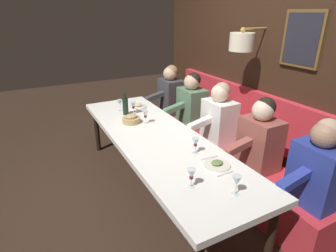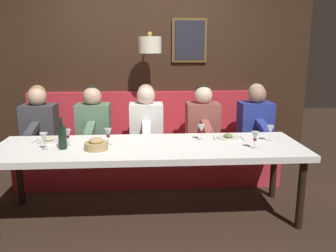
{
  "view_description": "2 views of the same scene",
  "coord_description": "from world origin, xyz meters",
  "px_view_note": "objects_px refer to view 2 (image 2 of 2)",
  "views": [
    {
      "loc": [
        -1.17,
        -2.5,
        2.02
      ],
      "look_at": [
        0.05,
        -0.18,
        0.92
      ],
      "focal_mm": 29.21,
      "sensor_mm": 36.0,
      "label": 1
    },
    {
      "loc": [
        -3.26,
        0.03,
        1.68
      ],
      "look_at": [
        0.05,
        -0.18,
        0.92
      ],
      "focal_mm": 37.08,
      "sensor_mm": 36.0,
      "label": 2
    }
  ],
  "objects_px": {
    "diner_near": "(203,119)",
    "wine_glass_4": "(270,130)",
    "diner_far": "(93,120)",
    "wine_bottle": "(62,137)",
    "dining_table": "(150,151)",
    "wine_glass_3": "(255,137)",
    "diner_middle": "(146,119)",
    "wine_glass_2": "(201,129)",
    "wine_glass_1": "(67,134)",
    "wine_glass_5": "(108,133)",
    "bread_bowl": "(96,144)",
    "diner_nearest": "(255,118)",
    "diner_farthest": "(39,121)",
    "wine_glass_0": "(44,138)"
  },
  "relations": [
    {
      "from": "diner_farthest",
      "to": "wine_bottle",
      "type": "height_order",
      "value": "diner_farthest"
    },
    {
      "from": "diner_farthest",
      "to": "wine_bottle",
      "type": "relative_size",
      "value": 2.64
    },
    {
      "from": "diner_far",
      "to": "wine_bottle",
      "type": "distance_m",
      "value": 0.96
    },
    {
      "from": "diner_nearest",
      "to": "wine_glass_0",
      "type": "xyz_separation_m",
      "value": [
        -0.97,
        2.31,
        0.04
      ]
    },
    {
      "from": "diner_near",
      "to": "wine_glass_0",
      "type": "relative_size",
      "value": 4.82
    },
    {
      "from": "diner_far",
      "to": "diner_nearest",
      "type": "bearing_deg",
      "value": -90.0
    },
    {
      "from": "dining_table",
      "to": "wine_glass_0",
      "type": "distance_m",
      "value": 1.0
    },
    {
      "from": "diner_farthest",
      "to": "wine_glass_5",
      "type": "xyz_separation_m",
      "value": [
        -0.84,
        -0.9,
        0.04
      ]
    },
    {
      "from": "diner_nearest",
      "to": "wine_glass_2",
      "type": "relative_size",
      "value": 4.82
    },
    {
      "from": "diner_middle",
      "to": "wine_glass_2",
      "type": "distance_m",
      "value": 0.91
    },
    {
      "from": "diner_near",
      "to": "wine_glass_4",
      "type": "height_order",
      "value": "diner_near"
    },
    {
      "from": "dining_table",
      "to": "diner_far",
      "type": "bearing_deg",
      "value": 36.96
    },
    {
      "from": "diner_middle",
      "to": "bread_bowl",
      "type": "bearing_deg",
      "value": 154.48
    },
    {
      "from": "diner_far",
      "to": "wine_glass_5",
      "type": "bearing_deg",
      "value": -162.62
    },
    {
      "from": "diner_nearest",
      "to": "wine_glass_1",
      "type": "bearing_deg",
      "value": 111.7
    },
    {
      "from": "dining_table",
      "to": "wine_glass_4",
      "type": "xyz_separation_m",
      "value": [
        0.08,
        -1.23,
        0.18
      ]
    },
    {
      "from": "wine_glass_3",
      "to": "diner_far",
      "type": "bearing_deg",
      "value": 57.56
    },
    {
      "from": "dining_table",
      "to": "wine_glass_1",
      "type": "bearing_deg",
      "value": 87.27
    },
    {
      "from": "wine_glass_4",
      "to": "bread_bowl",
      "type": "xyz_separation_m",
      "value": [
        -0.18,
        1.72,
        -0.07
      ]
    },
    {
      "from": "diner_near",
      "to": "diner_nearest",
      "type": "bearing_deg",
      "value": -90.0
    },
    {
      "from": "diner_middle",
      "to": "bread_bowl",
      "type": "height_order",
      "value": "diner_middle"
    },
    {
      "from": "wine_glass_5",
      "to": "diner_near",
      "type": "bearing_deg",
      "value": -51.95
    },
    {
      "from": "bread_bowl",
      "to": "diner_nearest",
      "type": "bearing_deg",
      "value": -61.64
    },
    {
      "from": "wine_bottle",
      "to": "wine_glass_2",
      "type": "bearing_deg",
      "value": -80.32
    },
    {
      "from": "dining_table",
      "to": "diner_near",
      "type": "xyz_separation_m",
      "value": [
        0.88,
        -0.67,
        0.13
      ]
    },
    {
      "from": "dining_table",
      "to": "diner_far",
      "type": "relative_size",
      "value": 3.79
    },
    {
      "from": "dining_table",
      "to": "wine_glass_0",
      "type": "height_order",
      "value": "wine_glass_0"
    },
    {
      "from": "wine_glass_2",
      "to": "wine_glass_3",
      "type": "bearing_deg",
      "value": -126.3
    },
    {
      "from": "bread_bowl",
      "to": "wine_glass_0",
      "type": "bearing_deg",
      "value": 87.8
    },
    {
      "from": "diner_far",
      "to": "wine_glass_1",
      "type": "xyz_separation_m",
      "value": [
        -0.84,
        0.13,
        0.04
      ]
    },
    {
      "from": "diner_middle",
      "to": "wine_glass_3",
      "type": "bearing_deg",
      "value": -135.93
    },
    {
      "from": "diner_near",
      "to": "wine_glass_5",
      "type": "distance_m",
      "value": 1.36
    },
    {
      "from": "diner_far",
      "to": "wine_glass_4",
      "type": "height_order",
      "value": "diner_far"
    },
    {
      "from": "dining_table",
      "to": "wine_glass_3",
      "type": "xyz_separation_m",
      "value": [
        -0.17,
        -0.99,
        0.17
      ]
    },
    {
      "from": "diner_middle",
      "to": "wine_glass_2",
      "type": "bearing_deg",
      "value": -141.9
    },
    {
      "from": "diner_farthest",
      "to": "wine_bottle",
      "type": "bearing_deg",
      "value": -152.7
    },
    {
      "from": "diner_near",
      "to": "diner_far",
      "type": "distance_m",
      "value": 1.33
    },
    {
      "from": "diner_middle",
      "to": "wine_glass_4",
      "type": "bearing_deg",
      "value": -122.69
    },
    {
      "from": "diner_far",
      "to": "wine_bottle",
      "type": "relative_size",
      "value": 2.64
    },
    {
      "from": "wine_glass_5",
      "to": "wine_glass_1",
      "type": "bearing_deg",
      "value": 91.12
    },
    {
      "from": "wine_glass_2",
      "to": "wine_glass_5",
      "type": "xyz_separation_m",
      "value": [
        -0.12,
        0.94,
        -0.0
      ]
    },
    {
      "from": "diner_middle",
      "to": "wine_glass_1",
      "type": "xyz_separation_m",
      "value": [
        -0.84,
        0.76,
        0.04
      ]
    },
    {
      "from": "wine_glass_4",
      "to": "wine_glass_5",
      "type": "height_order",
      "value": "same"
    },
    {
      "from": "wine_glass_0",
      "to": "wine_glass_4",
      "type": "xyz_separation_m",
      "value": [
        0.16,
        -2.21,
        0.0
      ]
    },
    {
      "from": "dining_table",
      "to": "wine_glass_0",
      "type": "bearing_deg",
      "value": 95.05
    },
    {
      "from": "diner_nearest",
      "to": "wine_bottle",
      "type": "xyz_separation_m",
      "value": [
        -0.95,
        2.15,
        0.04
      ]
    },
    {
      "from": "diner_near",
      "to": "wine_glass_1",
      "type": "height_order",
      "value": "diner_near"
    },
    {
      "from": "wine_glass_1",
      "to": "wine_glass_4",
      "type": "distance_m",
      "value": 2.02
    },
    {
      "from": "diner_near",
      "to": "wine_glass_1",
      "type": "bearing_deg",
      "value": 120.08
    },
    {
      "from": "dining_table",
      "to": "wine_glass_3",
      "type": "distance_m",
      "value": 1.02
    }
  ]
}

